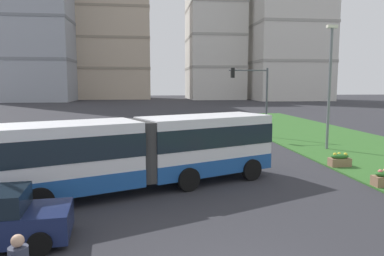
{
  "coord_description": "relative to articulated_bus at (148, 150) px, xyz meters",
  "views": [
    {
      "loc": [
        -2.09,
        -7.17,
        4.5
      ],
      "look_at": [
        0.23,
        11.45,
        2.2
      ],
      "focal_mm": 34.24,
      "sensor_mm": 36.0,
      "label": 1
    }
  ],
  "objects": [
    {
      "name": "streetlight_median",
      "position": [
        12.08,
        7.71,
        2.93
      ],
      "size": [
        0.7,
        0.28,
        8.29
      ],
      "color": "slate",
      "rests_on": "ground"
    },
    {
      "name": "flower_planter_3",
      "position": [
        10.18,
        2.6,
        -1.23
      ],
      "size": [
        1.1,
        0.56,
        0.74
      ],
      "color": "#937051",
      "rests_on": "grass_median"
    },
    {
      "name": "apartment_tower_centre",
      "position": [
        19.58,
        90.65,
        23.94
      ],
      "size": [
        15.07,
        19.4,
        51.15
      ],
      "color": "silver",
      "rests_on": "ground"
    },
    {
      "name": "apartment_tower_westcentre",
      "position": [
        -9.75,
        93.93,
        19.09
      ],
      "size": [
        21.88,
        14.27,
        41.45
      ],
      "color": "#C6B299",
      "rests_on": "ground"
    },
    {
      "name": "apartment_tower_west",
      "position": [
        -27.96,
        83.34,
        22.9
      ],
      "size": [
        19.25,
        19.28,
        49.07
      ],
      "color": "#9EA3AD",
      "rests_on": "ground"
    },
    {
      "name": "apartment_tower_eastcentre",
      "position": [
        38.18,
        79.64,
        22.79
      ],
      "size": [
        19.64,
        14.84,
        48.85
      ],
      "color": "silver",
      "rests_on": "ground"
    },
    {
      "name": "traffic_light_far_right",
      "position": [
        8.73,
        13.68,
        2.28
      ],
      "size": [
        3.27,
        0.28,
        5.74
      ],
      "color": "#474C51",
      "rests_on": "ground"
    },
    {
      "name": "articulated_bus",
      "position": [
        0.0,
        0.0,
        0.0
      ],
      "size": [
        11.79,
        6.97,
        3.0
      ],
      "color": "white",
      "rests_on": "ground"
    }
  ]
}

